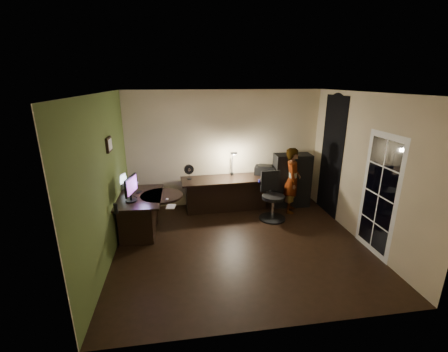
{
  "coord_description": "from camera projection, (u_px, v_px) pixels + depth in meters",
  "views": [
    {
      "loc": [
        -1.03,
        -4.78,
        2.89
      ],
      "look_at": [
        -0.15,
        1.05,
        1.0
      ],
      "focal_mm": 24.0,
      "sensor_mm": 36.0,
      "label": 1
    }
  ],
  "objects": [
    {
      "name": "phone",
      "position": [
        139.0,
        192.0,
        5.94
      ],
      "size": [
        0.11,
        0.15,
        0.01
      ],
      "primitive_type": "cube",
      "rotation": [
        0.0,
        0.0,
        -0.28
      ],
      "color": "black",
      "rests_on": "desk_left"
    },
    {
      "name": "wall_left",
      "position": [
        104.0,
        181.0,
        4.8
      ],
      "size": [
        0.01,
        4.0,
        2.7
      ],
      "primitive_type": "cube",
      "color": "#C7B58F",
      "rests_on": "floor"
    },
    {
      "name": "desk_fan",
      "position": [
        189.0,
        172.0,
        6.71
      ],
      "size": [
        0.23,
        0.15,
        0.34
      ],
      "primitive_type": "cube",
      "rotation": [
        0.0,
        0.0,
        0.16
      ],
      "color": "black",
      "rests_on": "desk_right"
    },
    {
      "name": "desk_left",
      "position": [
        142.0,
        214.0,
        5.88
      ],
      "size": [
        0.84,
        1.34,
        0.76
      ],
      "primitive_type": "cube",
      "rotation": [
        0.0,
        0.0,
        -0.02
      ],
      "color": "black",
      "rests_on": "floor"
    },
    {
      "name": "desk_right",
      "position": [
        226.0,
        194.0,
        6.92
      ],
      "size": [
        2.06,
        0.8,
        0.76
      ],
      "primitive_type": "cube",
      "rotation": [
        0.0,
        0.0,
        0.05
      ],
      "color": "black",
      "rests_on": "floor"
    },
    {
      "name": "green_wall_overlay",
      "position": [
        105.0,
        181.0,
        4.8
      ],
      "size": [
        0.0,
        4.0,
        2.7
      ],
      "primitive_type": "cube",
      "color": "#485C27",
      "rests_on": "floor"
    },
    {
      "name": "monitor",
      "position": [
        130.0,
        192.0,
        5.46
      ],
      "size": [
        0.21,
        0.52,
        0.34
      ],
      "primitive_type": "cube",
      "rotation": [
        0.0,
        0.0,
        -0.22
      ],
      "color": "black",
      "rests_on": "desk_left"
    },
    {
      "name": "office_chair",
      "position": [
        273.0,
        197.0,
        6.39
      ],
      "size": [
        0.61,
        0.61,
        1.03
      ],
      "primitive_type": "cube",
      "rotation": [
        0.0,
        0.0,
        0.06
      ],
      "color": "black",
      "rests_on": "floor"
    },
    {
      "name": "wall_back",
      "position": [
        224.0,
        149.0,
        7.01
      ],
      "size": [
        4.5,
        0.01,
        2.7
      ],
      "primitive_type": "cube",
      "color": "#C7B58F",
      "rests_on": "floor"
    },
    {
      "name": "speaker",
      "position": [
        116.0,
        208.0,
        4.96
      ],
      "size": [
        0.08,
        0.08,
        0.18
      ],
      "primitive_type": "cylinder",
      "rotation": [
        0.0,
        0.0,
        -0.2
      ],
      "color": "black",
      "rests_on": "desk_left"
    },
    {
      "name": "laptop",
      "position": [
        130.0,
        179.0,
        6.09
      ],
      "size": [
        0.38,
        0.37,
        0.2
      ],
      "primitive_type": "cube",
      "rotation": [
        0.0,
        0.0,
        -0.4
      ],
      "color": "silver",
      "rests_on": "laptop_stand"
    },
    {
      "name": "laptop_stand",
      "position": [
        130.0,
        186.0,
        6.13
      ],
      "size": [
        0.28,
        0.25,
        0.1
      ],
      "primitive_type": "cube",
      "rotation": [
        0.0,
        0.0,
        -0.19
      ],
      "color": "silver",
      "rests_on": "desk_left"
    },
    {
      "name": "framed_picture",
      "position": [
        109.0,
        145.0,
        5.07
      ],
      "size": [
        0.04,
        0.3,
        0.25
      ],
      "primitive_type": "cube",
      "color": "black",
      "rests_on": "wall_left"
    },
    {
      "name": "cabinet",
      "position": [
        292.0,
        180.0,
        7.09
      ],
      "size": [
        0.86,
        0.46,
        1.26
      ],
      "primitive_type": "cube",
      "rotation": [
        0.0,
        0.0,
        -0.05
      ],
      "color": "black",
      "rests_on": "floor"
    },
    {
      "name": "french_door",
      "position": [
        379.0,
        195.0,
        5.01
      ],
      "size": [
        0.02,
        0.92,
        2.1
      ],
      "primitive_type": "cube",
      "color": "white",
      "rests_on": "floor"
    },
    {
      "name": "desk_lamp",
      "position": [
        232.0,
        162.0,
        6.95
      ],
      "size": [
        0.25,
        0.32,
        0.63
      ],
      "primitive_type": "cube",
      "rotation": [
        0.0,
        0.0,
        0.38
      ],
      "color": "black",
      "rests_on": "desk_right"
    },
    {
      "name": "notepad",
      "position": [
        171.0,
        207.0,
        5.25
      ],
      "size": [
        0.18,
        0.23,
        0.01
      ],
      "primitive_type": "cube",
      "rotation": [
        0.0,
        0.0,
        -0.17
      ],
      "color": "silver",
      "rests_on": "desk_left"
    },
    {
      "name": "printer",
      "position": [
        265.0,
        170.0,
        7.09
      ],
      "size": [
        0.58,
        0.52,
        0.21
      ],
      "primitive_type": "cube",
      "rotation": [
        0.0,
        0.0,
        -0.39
      ],
      "color": "black",
      "rests_on": "desk_right"
    },
    {
      "name": "wall_right",
      "position": [
        363.0,
        169.0,
        5.44
      ],
      "size": [
        0.01,
        4.0,
        2.7
      ],
      "primitive_type": "cube",
      "color": "#C7B58F",
      "rests_on": "floor"
    },
    {
      "name": "wall_front",
      "position": [
        280.0,
        230.0,
        3.23
      ],
      "size": [
        4.5,
        0.01,
        2.7
      ],
      "primitive_type": "cube",
      "color": "#C7B58F",
      "rests_on": "floor"
    },
    {
      "name": "ceiling",
      "position": [
        243.0,
        93.0,
        4.7
      ],
      "size": [
        4.5,
        4.0,
        0.01
      ],
      "primitive_type": "cube",
      "color": "silver",
      "rests_on": "floor"
    },
    {
      "name": "arched_doorway",
      "position": [
        331.0,
        157.0,
        6.53
      ],
      "size": [
        0.01,
        0.9,
        2.6
      ],
      "primitive_type": "cube",
      "color": "black",
      "rests_on": "floor"
    },
    {
      "name": "person",
      "position": [
        292.0,
        180.0,
        6.72
      ],
      "size": [
        0.53,
        0.63,
        1.49
      ],
      "primitive_type": "imported",
      "rotation": [
        0.0,
        0.0,
        1.19
      ],
      "color": "#D8A88C",
      "rests_on": "floor"
    },
    {
      "name": "headphones",
      "position": [
        262.0,
        181.0,
        6.52
      ],
      "size": [
        0.17,
        0.08,
        0.08
      ],
      "primitive_type": "cube",
      "rotation": [
        0.0,
        0.0,
        -0.03
      ],
      "color": "#111195",
      "rests_on": "desk_right"
    },
    {
      "name": "floor",
      "position": [
        240.0,
        244.0,
        5.53
      ],
      "size": [
        4.5,
        4.0,
        0.01
      ],
      "primitive_type": "cube",
      "color": "black",
      "rests_on": "ground"
    },
    {
      "name": "mouse",
      "position": [
        167.0,
        199.0,
        5.55
      ],
      "size": [
        0.07,
        0.09,
        0.03
      ],
      "primitive_type": "ellipsoid",
      "rotation": [
        0.0,
        0.0,
        0.28
      ],
      "color": "silver",
      "rests_on": "desk_left"
    },
    {
      "name": "pen",
      "position": [
        135.0,
        197.0,
        5.7
      ],
      "size": [
        0.09,
        0.12,
        0.01
      ],
      "primitive_type": "cube",
      "rotation": [
        0.0,
        0.0,
        0.59
      ],
      "color": "black",
      "rests_on": "desk_left"
    }
  ]
}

